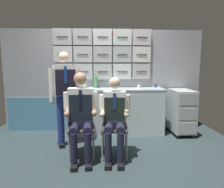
{
  "coord_description": "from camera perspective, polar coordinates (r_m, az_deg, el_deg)",
  "views": [
    {
      "loc": [
        -0.06,
        -2.9,
        1.4
      ],
      "look_at": [
        0.12,
        0.44,
        0.92
      ],
      "focal_mm": 31.77,
      "sensor_mm": 36.0,
      "label": 1
    }
  ],
  "objects": [
    {
      "name": "paper_cup_tan",
      "position": [
        4.35,
        12.39,
        2.41
      ],
      "size": [
        0.06,
        0.06,
        0.08
      ],
      "color": "navy",
      "rests_on": "galley_counter"
    },
    {
      "name": "service_trolley",
      "position": [
        4.31,
        19.31,
        -4.5
      ],
      "size": [
        0.4,
        0.65,
        0.92
      ],
      "color": "black",
      "rests_on": "ground"
    },
    {
      "name": "crew_member_standing",
      "position": [
        3.51,
        -13.38,
        0.75
      ],
      "size": [
        0.5,
        0.35,
        1.63
      ],
      "color": "black",
      "rests_on": "ground"
    },
    {
      "name": "folding_chair_center",
      "position": [
        3.16,
        0.75,
        -7.85
      ],
      "size": [
        0.43,
        0.43,
        0.85
      ],
      "color": "#A8AAAF",
      "rests_on": "ground"
    },
    {
      "name": "water_bottle_clear",
      "position": [
        4.15,
        -4.69,
        3.62
      ],
      "size": [
        0.07,
        0.07,
        0.28
      ],
      "color": "#4CA15B",
      "rests_on": "galley_counter"
    },
    {
      "name": "water_bottle_tall",
      "position": [
        3.97,
        -7.91,
        3.3
      ],
      "size": [
        0.08,
        0.08,
        0.27
      ],
      "color": "silver",
      "rests_on": "galley_counter"
    },
    {
      "name": "galley_bulkhead",
      "position": [
        4.28,
        -2.41,
        4.5
      ],
      "size": [
        4.2,
        0.14,
        2.15
      ],
      "color": "#9598A2",
      "rests_on": "ground"
    },
    {
      "name": "galley_counter",
      "position": [
        4.11,
        0.94,
        -4.95
      ],
      "size": [
        1.98,
        0.53,
        0.94
      ],
      "color": "#B2C1C7",
      "rests_on": "ground"
    },
    {
      "name": "crew_member_left",
      "position": [
        3.0,
        -8.97,
        -4.94
      ],
      "size": [
        0.51,
        0.65,
        1.3
      ],
      "color": "black",
      "rests_on": "ground"
    },
    {
      "name": "crew_member_center",
      "position": [
        2.97,
        0.74,
        -5.99
      ],
      "size": [
        0.48,
        0.6,
        1.23
      ],
      "color": "black",
      "rests_on": "ground"
    },
    {
      "name": "ground",
      "position": [
        3.23,
        -1.86,
        -17.95
      ],
      "size": [
        4.8,
        4.8,
        0.04
      ],
      "primitive_type": "cube",
      "color": "#273336"
    },
    {
      "name": "folding_chair_left",
      "position": [
        3.2,
        -8.81,
        -7.74
      ],
      "size": [
        0.43,
        0.43,
        0.85
      ],
      "color": "#A8AAAF",
      "rests_on": "ground"
    },
    {
      "name": "coffee_cup_white",
      "position": [
        4.03,
        7.76,
        2.09
      ],
      "size": [
        0.06,
        0.06,
        0.08
      ],
      "color": "white",
      "rests_on": "galley_counter"
    },
    {
      "name": "espresso_cup_small",
      "position": [
        4.12,
        -9.39,
        2.16
      ],
      "size": [
        0.07,
        0.07,
        0.07
      ],
      "color": "silver",
      "rests_on": "galley_counter"
    }
  ]
}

